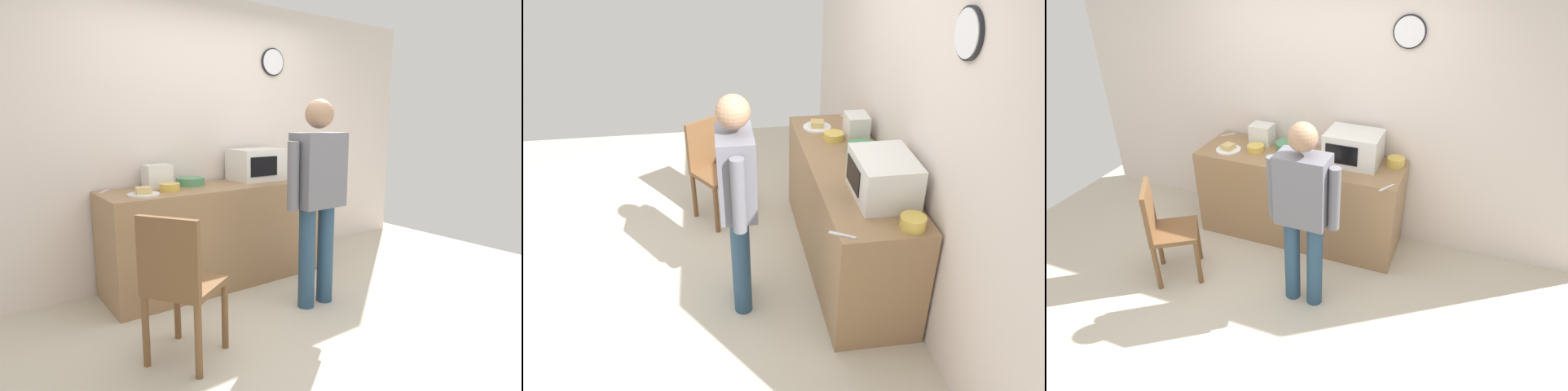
% 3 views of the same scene
% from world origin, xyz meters
% --- Properties ---
extents(ground_plane, '(6.00, 6.00, 0.00)m').
position_xyz_m(ground_plane, '(0.00, 0.00, 0.00)').
color(ground_plane, beige).
extents(back_wall, '(5.40, 0.13, 2.60)m').
position_xyz_m(back_wall, '(0.00, 1.60, 1.30)').
color(back_wall, silver).
rests_on(back_wall, ground_plane).
extents(kitchen_counter, '(2.01, 0.62, 0.90)m').
position_xyz_m(kitchen_counter, '(-0.10, 1.22, 0.45)').
color(kitchen_counter, '#93704C').
rests_on(kitchen_counter, ground_plane).
extents(microwave, '(0.50, 0.39, 0.30)m').
position_xyz_m(microwave, '(0.40, 1.31, 1.05)').
color(microwave, silver).
rests_on(microwave, kitchen_counter).
extents(sandwich_plate, '(0.25, 0.25, 0.07)m').
position_xyz_m(sandwich_plate, '(-0.82, 1.11, 0.92)').
color(sandwich_plate, white).
rests_on(sandwich_plate, kitchen_counter).
extents(salad_bowl, '(0.17, 0.17, 0.06)m').
position_xyz_m(salad_bowl, '(-0.56, 1.20, 0.93)').
color(salad_bowl, gold).
rests_on(salad_bowl, kitchen_counter).
extents(cereal_bowl, '(0.25, 0.25, 0.07)m').
position_xyz_m(cereal_bowl, '(-0.29, 1.37, 0.93)').
color(cereal_bowl, '#4C8E60').
rests_on(cereal_bowl, kitchen_counter).
extents(mixing_bowl, '(0.16, 0.16, 0.08)m').
position_xyz_m(mixing_bowl, '(0.79, 1.38, 0.94)').
color(mixing_bowl, gold).
rests_on(mixing_bowl, kitchen_counter).
extents(toaster, '(0.22, 0.18, 0.20)m').
position_xyz_m(toaster, '(-0.58, 1.40, 1.00)').
color(toaster, silver).
rests_on(toaster, kitchen_counter).
extents(fork_utensil, '(0.12, 0.15, 0.01)m').
position_xyz_m(fork_utensil, '(-1.02, 1.45, 0.90)').
color(fork_utensil, silver).
rests_on(fork_utensil, kitchen_counter).
extents(spoon_utensil, '(0.10, 0.16, 0.01)m').
position_xyz_m(spoon_utensil, '(0.81, 0.93, 0.90)').
color(spoon_utensil, silver).
rests_on(spoon_utensil, kitchen_counter).
extents(person_standing, '(0.59, 0.24, 1.63)m').
position_xyz_m(person_standing, '(0.29, 0.34, 0.95)').
color(person_standing, navy).
rests_on(person_standing, ground_plane).
extents(wooden_chair, '(0.55, 0.55, 0.94)m').
position_xyz_m(wooden_chair, '(-0.97, 0.19, 0.52)').
color(wooden_chair, brown).
rests_on(wooden_chair, ground_plane).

